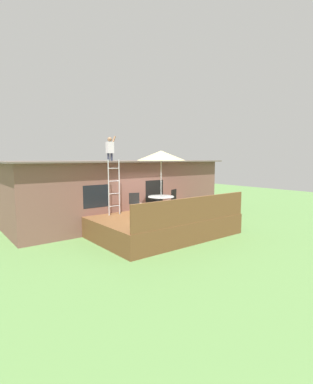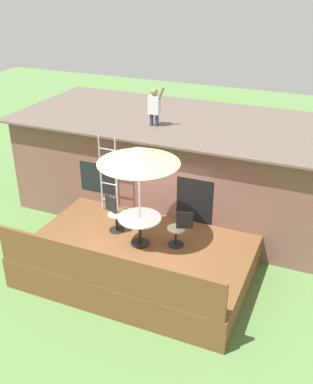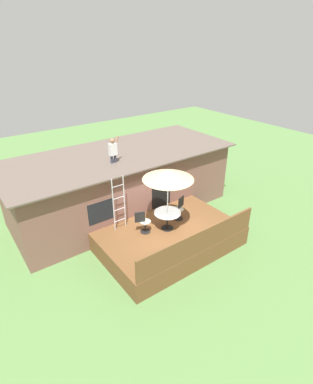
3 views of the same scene
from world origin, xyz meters
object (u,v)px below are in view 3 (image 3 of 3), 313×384
(person_figure, at_px, (113,149))
(patio_chair_left, at_px, (143,222))
(patio_umbrella, at_px, (168,174))
(patio_chair_right, at_px, (179,208))
(step_ladder, at_px, (119,204))
(patio_table, at_px, (167,216))

(person_figure, xyz_separation_m, patio_chair_left, (-0.12, -2.30, -2.28))
(patio_umbrella, xyz_separation_m, patio_chair_left, (-0.89, 0.36, -1.89))
(person_figure, relative_size, patio_chair_right, 1.21)
(step_ladder, distance_m, patio_chair_left, 1.17)
(patio_umbrella, distance_m, step_ladder, 2.24)
(person_figure, height_order, patio_chair_right, person_figure)
(patio_table, distance_m, patio_chair_right, 0.96)
(patio_umbrella, relative_size, patio_chair_left, 2.76)
(person_figure, distance_m, patio_chair_right, 3.66)
(person_figure, relative_size, patio_chair_left, 1.21)
(patio_umbrella, relative_size, step_ladder, 1.15)
(patio_chair_left, bearing_deg, patio_table, 0.00)
(patio_umbrella, height_order, person_figure, person_figure)
(step_ladder, bearing_deg, person_figure, 65.22)
(person_figure, distance_m, patio_chair_left, 3.24)
(patio_umbrella, distance_m, person_figure, 2.80)
(step_ladder, bearing_deg, patio_table, -38.27)
(patio_table, relative_size, step_ladder, 0.47)
(step_ladder, height_order, patio_chair_left, step_ladder)
(person_figure, xyz_separation_m, patio_chair_right, (1.66, -2.33, -2.28))
(step_ladder, distance_m, patio_chair_right, 2.57)
(patio_table, height_order, patio_umbrella, patio_umbrella)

